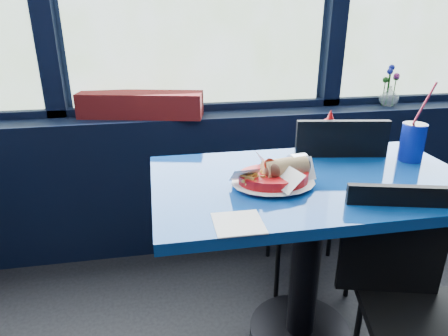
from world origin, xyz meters
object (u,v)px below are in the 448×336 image
(planter_box, at_px, (141,105))
(food_basket, at_px, (275,176))
(flower_vase, at_px, (389,94))
(chair_near_back, at_px, (320,193))
(ketchup_bottle, at_px, (329,134))
(near_table, at_px, (309,221))
(chair_near_front, at_px, (412,294))
(soda_cup, at_px, (412,141))

(planter_box, distance_m, food_basket, 1.01)
(flower_vase, relative_size, food_basket, 0.77)
(planter_box, xyz_separation_m, food_basket, (0.48, -0.89, -0.08))
(chair_near_back, xyz_separation_m, ketchup_bottle, (-0.02, -0.06, 0.31))
(planter_box, xyz_separation_m, flower_vase, (1.45, -0.01, 0.01))
(near_table, bearing_deg, chair_near_front, -58.08)
(planter_box, height_order, ketchup_bottle, ketchup_bottle)
(near_table, distance_m, chair_near_back, 0.37)
(chair_near_front, distance_m, food_basket, 0.59)
(chair_near_front, bearing_deg, chair_near_back, 107.77)
(near_table, height_order, flower_vase, flower_vase)
(planter_box, height_order, food_basket, planter_box)
(chair_near_front, height_order, planter_box, planter_box)
(chair_near_back, xyz_separation_m, food_basket, (-0.35, -0.35, 0.26))
(chair_near_front, bearing_deg, ketchup_bottle, 109.68)
(flower_vase, xyz_separation_m, ketchup_bottle, (-0.65, -0.59, -0.04))
(near_table, bearing_deg, planter_box, 126.51)
(planter_box, relative_size, ketchup_bottle, 3.34)
(ketchup_bottle, bearing_deg, near_table, -123.01)
(chair_near_back, relative_size, food_basket, 2.92)
(chair_near_front, relative_size, chair_near_back, 0.90)
(near_table, height_order, planter_box, planter_box)
(food_basket, bearing_deg, flower_vase, 57.02)
(food_basket, height_order, ketchup_bottle, ketchup_bottle)
(flower_vase, height_order, ketchup_bottle, flower_vase)
(near_table, xyz_separation_m, ketchup_bottle, (0.17, 0.26, 0.27))
(chair_near_back, bearing_deg, planter_box, -23.40)
(chair_near_front, xyz_separation_m, ketchup_bottle, (-0.05, 0.62, 0.37))
(planter_box, bearing_deg, flower_vase, 12.87)
(chair_near_back, relative_size, soda_cup, 2.74)
(flower_vase, height_order, soda_cup, soda_cup)
(near_table, relative_size, planter_box, 1.83)
(near_table, distance_m, flower_vase, 1.22)
(planter_box, bearing_deg, food_basket, -48.78)
(soda_cup, bearing_deg, planter_box, 146.24)
(flower_vase, distance_m, food_basket, 1.32)
(planter_box, xyz_separation_m, soda_cup, (1.11, -0.74, -0.03))
(chair_near_back, bearing_deg, flower_vase, -130.09)
(chair_near_front, distance_m, ketchup_bottle, 0.72)
(near_table, bearing_deg, flower_vase, 46.25)
(chair_near_front, distance_m, chair_near_back, 0.68)
(chair_near_back, distance_m, soda_cup, 0.47)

